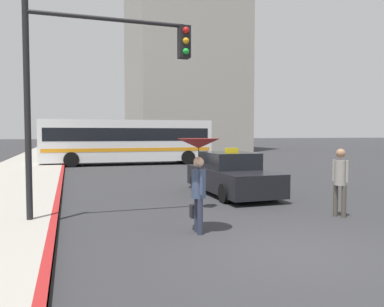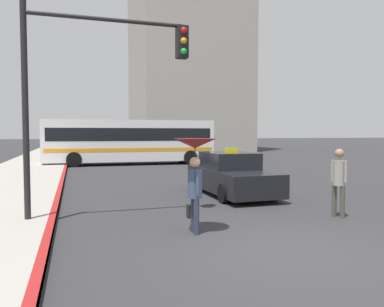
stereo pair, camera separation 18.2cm
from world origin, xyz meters
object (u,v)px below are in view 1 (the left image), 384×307
Objects in this scene: taxi at (231,175)px; traffic_light at (101,71)px; city_bus at (128,140)px; pedestrian_with_umbrella at (198,160)px; pedestrian_man at (340,177)px.

traffic_light is at bearing 30.71° from taxi.
city_bus is 17.00m from traffic_light.
pedestrian_with_umbrella reaches higher than pedestrian_man.
taxi is 5.32m from pedestrian_with_umbrella.
city_bus is at bearing 79.42° from traffic_light.
city_bus is at bearing 165.22° from pedestrian_man.
taxi is at bearing 7.89° from city_bus.
pedestrian_man is at bearing -13.29° from traffic_light.
taxi is 13.99m from city_bus.
city_bus is 18.37m from pedestrian_with_umbrella.
pedestrian_with_umbrella is at bearing 58.27° from taxi.
pedestrian_with_umbrella is 3.25m from traffic_light.
traffic_light reaches higher than city_bus.
taxi is 2.58× the size of pedestrian_man.
pedestrian_man is at bearing 106.05° from taxi.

